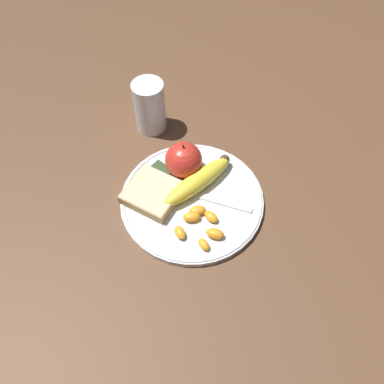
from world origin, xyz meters
The scene contains 14 objects.
ground_plane centered at (0.00, 0.00, 0.00)m, with size 3.00×3.00×0.00m, color brown.
plate centered at (0.00, 0.00, 0.01)m, with size 0.27×0.27×0.01m.
juice_glass centered at (0.19, -0.10, 0.05)m, with size 0.07×0.07×0.11m.
apple centered at (0.05, -0.04, 0.05)m, with size 0.07×0.07×0.08m.
banana centered at (0.01, -0.03, 0.03)m, with size 0.06×0.17×0.04m.
bread_slice centered at (0.06, 0.04, 0.02)m, with size 0.11×0.11×0.02m.
fork centered at (-0.01, -0.01, 0.01)m, with size 0.17×0.08×0.00m.
jam_packet centered at (0.08, 0.00, 0.02)m, with size 0.04×0.04×0.02m.
orange_segment_0 centered at (-0.03, 0.07, 0.02)m, with size 0.03×0.03×0.02m.
orange_segment_1 centered at (-0.08, 0.04, 0.02)m, with size 0.04×0.03×0.02m.
orange_segment_2 centered at (-0.08, 0.06, 0.02)m, with size 0.03×0.02×0.01m.
orange_segment_3 centered at (-0.03, 0.04, 0.02)m, with size 0.03×0.04×0.02m.
orange_segment_4 centered at (-0.03, 0.02, 0.02)m, with size 0.03×0.04×0.02m.
orange_segment_5 centered at (-0.06, 0.01, 0.02)m, with size 0.03×0.02×0.02m.
Camera 1 is at (-0.25, 0.30, 0.60)m, focal length 35.00 mm.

